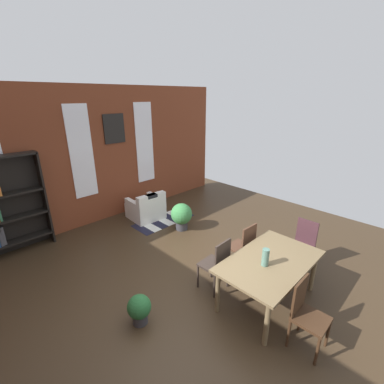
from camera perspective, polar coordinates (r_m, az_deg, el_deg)
name	(u,v)px	position (r m, az deg, el deg)	size (l,w,h in m)	color
ground_plane	(192,295)	(4.67, 0.04, -21.32)	(9.94, 9.94, 0.00)	#392A1B
back_wall_brick	(81,159)	(6.82, -22.88, 6.60)	(8.64, 0.12, 3.34)	brown
window_pane_1	(81,152)	(6.72, -22.83, 7.89)	(0.55, 0.02, 2.17)	white
window_pane_2	(144,143)	(7.56, -10.25, 10.36)	(0.55, 0.02, 2.17)	white
dining_table	(270,265)	(4.34, 16.54, -14.84)	(1.68, 1.02, 0.75)	brown
vase_on_table	(265,257)	(4.08, 15.60, -13.45)	(0.10, 0.10, 0.27)	#4C7266
tealight_candle_0	(264,257)	(4.31, 15.35, -13.35)	(0.04, 0.04, 0.03)	silver
dining_chair_far_left	(217,263)	(4.48, 5.41, -15.06)	(0.41, 0.41, 0.95)	#302621
dining_chair_near_left	(306,312)	(3.94, 23.44, -22.79)	(0.40, 0.40, 0.95)	#382314
dining_chair_head_right	(303,243)	(5.38, 22.83, -10.23)	(0.40, 0.40, 0.95)	#392025
dining_chair_far_right	(243,246)	(5.00, 11.06, -11.32)	(0.42, 0.42, 0.95)	#492E20
bookshelf_tall	(10,205)	(6.37, -34.63, -2.36)	(1.10, 0.28, 2.04)	black
armchair_white	(146,208)	(7.09, -9.86, -3.50)	(0.85, 0.85, 0.75)	white
potted_plant_by_shelf	(139,308)	(4.15, -11.34, -23.48)	(0.34, 0.34, 0.46)	#333338
potted_plant_window	(181,215)	(6.38, -2.29, -5.02)	(0.51, 0.51, 0.67)	#333338
striped_rug	(164,220)	(6.99, -6.15, -6.12)	(1.59, 0.70, 0.01)	#1E1E33
framed_picture	(114,129)	(7.03, -16.50, 13.01)	(0.56, 0.03, 0.72)	black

